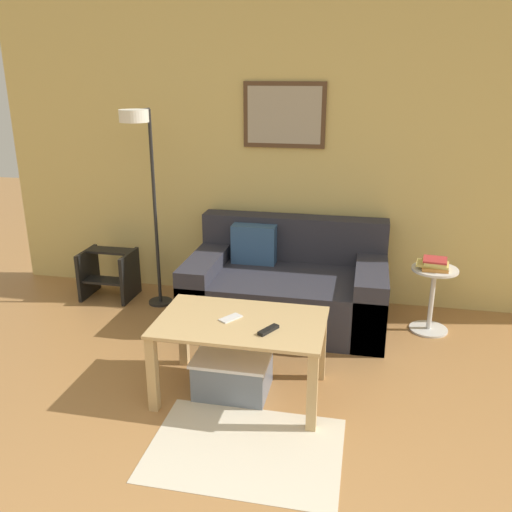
% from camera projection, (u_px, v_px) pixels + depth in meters
% --- Properties ---
extents(wall_back, '(5.60, 0.09, 2.55)m').
position_uv_depth(wall_back, '(321.00, 152.00, 4.43)').
color(wall_back, '#DDC472').
rests_on(wall_back, ground_plane).
extents(area_rug, '(1.02, 0.73, 0.01)m').
position_uv_depth(area_rug, '(245.00, 449.00, 2.88)').
color(area_rug, beige).
rests_on(area_rug, ground_plane).
extents(couch, '(1.54, 0.94, 0.77)m').
position_uv_depth(couch, '(287.00, 287.00, 4.34)').
color(couch, '#2D2D38').
rests_on(couch, ground_plane).
extents(coffee_table, '(1.01, 0.62, 0.50)m').
position_uv_depth(coffee_table, '(241.00, 334.00, 3.25)').
color(coffee_table, tan).
rests_on(coffee_table, ground_plane).
extents(storage_bin, '(0.47, 0.37, 0.25)m').
position_uv_depth(storage_bin, '(233.00, 373.00, 3.37)').
color(storage_bin, slate).
rests_on(storage_bin, ground_plane).
extents(floor_lamp, '(0.21, 0.49, 1.64)m').
position_uv_depth(floor_lamp, '(142.00, 163.00, 4.13)').
color(floor_lamp, black).
rests_on(floor_lamp, ground_plane).
extents(side_table, '(0.34, 0.34, 0.51)m').
position_uv_depth(side_table, '(432.00, 294.00, 4.11)').
color(side_table, silver).
rests_on(side_table, ground_plane).
extents(book_stack, '(0.25, 0.20, 0.08)m').
position_uv_depth(book_stack, '(434.00, 264.00, 4.02)').
color(book_stack, '#D18438').
rests_on(book_stack, side_table).
extents(remote_control, '(0.11, 0.15, 0.02)m').
position_uv_depth(remote_control, '(268.00, 330.00, 3.09)').
color(remote_control, black).
rests_on(remote_control, coffee_table).
extents(cell_phone, '(0.13, 0.15, 0.01)m').
position_uv_depth(cell_phone, '(231.00, 318.00, 3.25)').
color(cell_phone, silver).
rests_on(cell_phone, coffee_table).
extents(step_stool, '(0.43, 0.36, 0.42)m').
position_uv_depth(step_stool, '(109.00, 273.00, 4.76)').
color(step_stool, black).
rests_on(step_stool, ground_plane).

